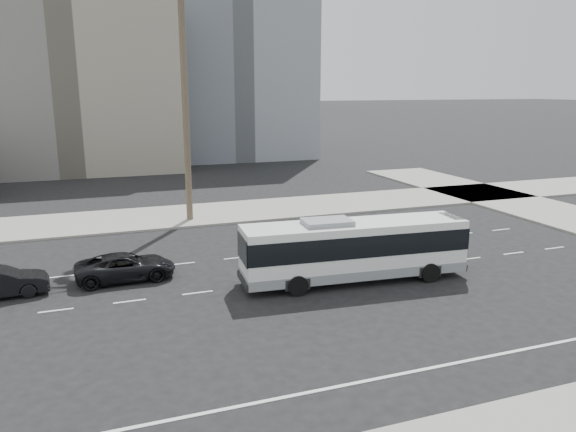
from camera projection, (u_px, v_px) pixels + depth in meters
name	position (u px, v px, depth m)	size (l,w,h in m)	color
ground	(318.00, 278.00, 26.91)	(700.00, 700.00, 0.00)	black
sidewalk_north	(238.00, 211.00, 41.08)	(120.00, 7.00, 0.15)	gray
midrise_beige_west	(68.00, 89.00, 62.06)	(24.00, 18.00, 18.00)	slate
midrise_gray_center	(224.00, 59.00, 74.18)	(20.00, 20.00, 26.00)	slate
civic_tower	(99.00, 20.00, 246.17)	(42.00, 42.00, 129.00)	beige
highrise_right	(211.00, 29.00, 244.31)	(26.00, 26.00, 70.00)	slate
highrise_far	(247.00, 46.00, 281.19)	(22.00, 22.00, 60.00)	slate
city_bus	(354.00, 248.00, 26.20)	(11.08, 3.28, 3.14)	silver
car_a	(126.00, 267.00, 26.53)	(4.72, 2.18, 1.31)	black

